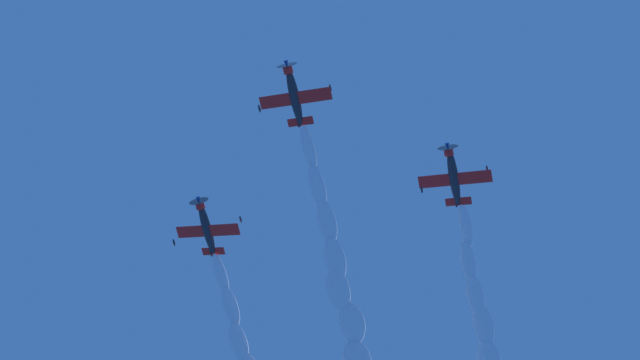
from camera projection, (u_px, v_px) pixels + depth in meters
airplane_lead at (294, 94)px, 92.42m from camera, size 6.94×7.01×3.08m
airplane_left_wingman at (453, 175)px, 95.29m from camera, size 6.89×6.94×3.39m
airplane_right_wingman at (206, 227)px, 98.71m from camera, size 6.98×6.85×3.35m
smoke_trail_lead at (352, 341)px, 100.04m from camera, size 32.80×25.25×5.57m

